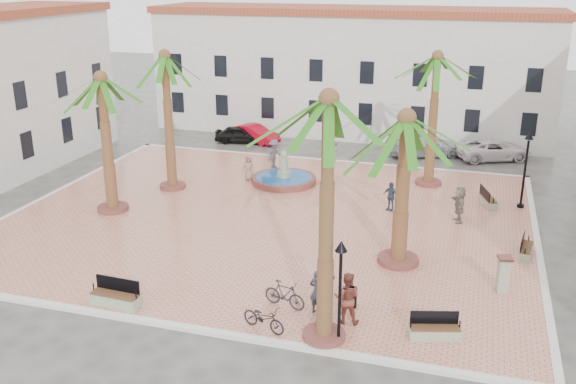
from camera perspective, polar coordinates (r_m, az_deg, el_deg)
name	(u,v)px	position (r m, az deg, el deg)	size (l,w,h in m)	color
ground	(269,219)	(33.02, -1.66, -2.46)	(120.00, 120.00, 0.00)	#56544F
plaza	(269,218)	(32.99, -1.66, -2.34)	(26.00, 22.00, 0.15)	tan
kerb_n	(321,160)	(43.00, 2.99, 2.83)	(26.30, 0.30, 0.16)	silver
kerb_s	(172,326)	(23.87, -10.23, -11.61)	(26.30, 0.30, 0.16)	silver
kerb_e	(538,248)	(31.65, 21.34, -4.68)	(0.30, 22.30, 0.16)	silver
kerb_w	(53,194)	(38.90, -20.15, -0.14)	(0.30, 22.30, 0.16)	silver
building_north	(351,71)	(50.59, 5.60, 10.69)	(30.40, 7.40, 9.50)	silver
fountain	(284,178)	(38.08, -0.36, 1.21)	(3.81, 3.81, 1.97)	brown
palm_nw	(165,70)	(36.31, -10.85, 10.56)	(4.86, 4.86, 7.95)	brown
palm_sw	(102,95)	(33.48, -16.19, 8.30)	(5.23, 5.23, 7.34)	brown
palm_s	(328,126)	(19.81, 3.61, 5.84)	(4.82, 4.82, 8.66)	brown
palm_e	(406,139)	(26.51, 10.41, 4.66)	(5.77, 5.77, 6.80)	brown
palm_ne	(437,71)	(37.31, 13.07, 10.42)	(4.95, 4.95, 7.82)	brown
bench_s	(116,298)	(25.36, -15.08, -9.10)	(2.00, 0.70, 1.04)	gray
bench_se	(435,331)	(23.10, 12.90, -11.98)	(1.85, 1.01, 0.93)	gray
bench_e	(526,250)	(30.45, 20.38, -4.86)	(0.72, 1.69, 0.86)	gray
bench_ne	(488,200)	(36.12, 17.33, -0.71)	(1.06, 1.87, 0.94)	gray
lamppost_s	(340,275)	(21.30, 4.69, -7.32)	(0.41, 0.41, 3.76)	black
lamppost_e	(527,156)	(35.62, 20.45, 2.98)	(0.45, 0.45, 4.16)	black
bollard_se	(325,296)	(23.61, 3.28, -9.22)	(0.62, 0.62, 1.56)	gray
bollard_n	(333,153)	(42.03, 3.98, 3.50)	(0.56, 0.56, 1.33)	gray
bollard_e	(503,274)	(26.63, 18.60, -6.89)	(0.64, 0.64, 1.50)	gray
litter_bin	(352,297)	(24.49, 5.68, -9.29)	(0.40, 0.40, 0.78)	black
cyclist_a	(317,292)	(23.75, 2.63, -8.86)	(0.63, 0.42, 1.74)	#303346
bicycle_a	(264,318)	(22.93, -2.17, -11.13)	(0.61, 1.75, 0.92)	black
cyclist_b	(347,298)	(23.21, 5.25, -9.36)	(0.94, 0.73, 1.94)	brown
bicycle_b	(285,294)	(24.29, -0.31, -9.10)	(0.49, 1.74, 1.04)	black
pedestrian_fountain_a	(249,168)	(38.52, -3.50, 2.18)	(0.76, 0.49, 1.55)	#906D5B
pedestrian_fountain_b	(391,196)	(34.00, 9.11, -0.38)	(0.91, 0.38, 1.56)	#2F3E55
pedestrian_north	(274,154)	(40.76, -1.24, 3.40)	(1.20, 0.69, 1.86)	#4A494E
pedestrian_east	(459,204)	(33.11, 14.99, -1.07)	(1.73, 0.55, 1.87)	#77695E
car_black	(240,134)	(47.73, -4.31, 5.13)	(1.46, 3.63, 1.24)	black
car_red	(254,134)	(47.70, -3.00, 5.19)	(1.38, 3.95, 1.30)	#B0061B
car_silver	(425,145)	(45.10, 12.12, 4.09)	(2.09, 5.15, 1.49)	#B2B3BC
car_white	(493,150)	(45.37, 17.78, 3.59)	(2.26, 4.91, 1.36)	white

